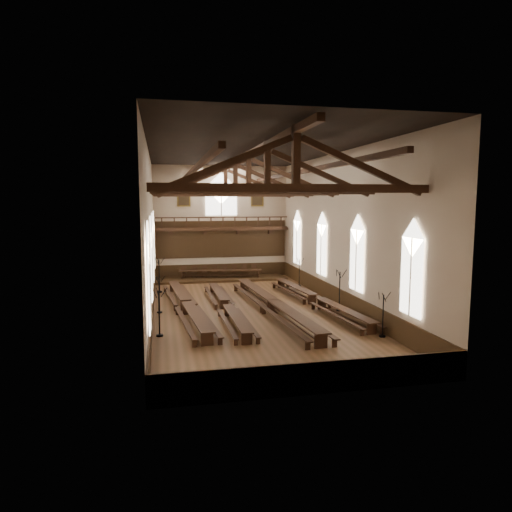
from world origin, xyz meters
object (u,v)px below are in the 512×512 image
Objects in this scene: refectory_row_d at (316,299)px; candelabrum_left_far at (159,282)px; candelabrum_right_mid at (339,298)px; dais at (221,279)px; refectory_row_b at (226,305)px; candelabrum_right_near at (383,323)px; candelabrum_left_mid at (159,302)px; candelabrum_right_far at (299,278)px; candelabrum_left_near at (159,322)px; high_table at (220,271)px; refectory_row_a at (186,304)px; refectory_row_c at (273,303)px.

candelabrum_left_far reaches higher than refectory_row_d.
dais is at bearing 114.71° from candelabrum_right_mid.
refectory_row_b is 1.19× the size of dais.
candelabrum_right_near is at bearing -81.78° from refectory_row_d.
candelabrum_right_far is at bearing 31.25° from candelabrum_left_mid.
candelabrum_left_near is 16.17m from candelabrum_right_far.
candelabrum_left_near is 1.09× the size of candelabrum_right_far.
candelabrum_right_far is (5.87, -4.29, 0.61)m from dais.
refectory_row_d is 12.36m from high_table.
refectory_row_a is 9.61m from candelabrum_right_mid.
candelabrum_left_far is at bearing 143.55° from candelabrum_right_mid.
refectory_row_c is 7.40m from candelabrum_right_near.
refectory_row_a is 6.25× the size of candelabrum_right_near.
dais is at bearing 72.16° from refectory_row_a.
high_table is (-1.66, 12.41, 0.17)m from refectory_row_c.
dais is at bearing 84.32° from refectory_row_b.
candelabrum_left_mid reaches higher than high_table.
refectory_row_d is at bearing -98.27° from candelabrum_right_far.
refectory_row_b is 1.87× the size of high_table.
refectory_row_b is at bearing 167.69° from refectory_row_c.
candelabrum_right_far reaches higher than refectory_row_a.
high_table is 16.87m from candelabrum_left_near.
refectory_row_b is 11.86m from dais.
refectory_row_c is at bearing -117.41° from candelabrum_right_far.
refectory_row_b is at bearing -60.72° from candelabrum_left_far.
refectory_row_a is 1.63m from candelabrum_left_mid.
dais is 1.57× the size of high_table.
candelabrum_right_mid is (1.03, -1.39, 0.28)m from refectory_row_d.
candelabrum_right_near reaches higher than refectory_row_d.
candelabrum_left_near reaches higher than dais.
refectory_row_a is 1.99× the size of high_table.
refectory_row_d is at bearing 24.87° from candelabrum_left_near.
refectory_row_b is 4.13m from candelabrum_left_mid.
refectory_row_c is 6.55× the size of candelabrum_right_far.
candelabrum_right_near is at bearing -90.00° from candelabrum_right_far.
high_table reaches higher than refectory_row_d.
refectory_row_c is 5.69× the size of candelabrum_left_far.
refectory_row_c is 6.00× the size of candelabrum_left_near.
high_table is 3.14× the size of candelabrum_right_far.
candelabrum_left_near is 1.08× the size of candelabrum_left_mid.
candelabrum_left_far is at bearing -138.91° from dais.
high_table is 6.94m from candelabrum_left_far.
candelabrum_right_far is (1.03, 7.08, 0.19)m from refectory_row_d.
refectory_row_a is 2.51m from refectory_row_b.
candelabrum_left_mid is 6.46m from candelabrum_left_far.
candelabrum_left_mid is at bearing 146.06° from candelabrum_right_near.
candelabrum_left_near reaches higher than candelabrum_right_near.
candelabrum_right_near is (5.87, -18.49, 0.61)m from dais.
candelabrum_right_near is (1.03, -7.12, 0.19)m from refectory_row_d.
refectory_row_d is (3.18, 1.04, -0.09)m from refectory_row_c.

